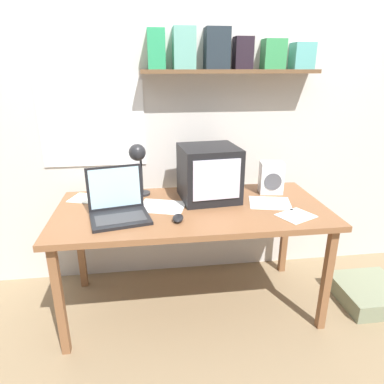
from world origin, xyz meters
name	(u,v)px	position (x,y,z in m)	size (l,w,h in m)	color
ground_plane	(192,304)	(0.00, 0.00, 0.00)	(12.00, 12.00, 0.00)	#887152
back_wall	(183,101)	(0.00, 0.49, 1.31)	(5.60, 0.24, 2.60)	beige
corner_desk	(192,216)	(0.00, 0.00, 0.66)	(1.65, 0.77, 0.72)	brown
crt_monitor	(209,173)	(0.13, 0.14, 0.89)	(0.39, 0.38, 0.34)	black
laptop	(118,205)	(-0.44, -0.07, 0.79)	(0.37, 0.35, 0.28)	black
desk_lamp	(138,158)	(-0.32, 0.22, 0.98)	(0.12, 0.17, 0.36)	#232326
juice_glass	(116,186)	(-0.48, 0.30, 0.78)	(0.07, 0.07, 0.14)	white
space_heater	(271,178)	(0.57, 0.19, 0.82)	(0.17, 0.14, 0.21)	white
computer_mouse	(178,218)	(-0.10, -0.18, 0.73)	(0.08, 0.11, 0.03)	black
loose_paper_near_laptop	(91,199)	(-0.64, 0.23, 0.72)	(0.30, 0.24, 0.00)	silver
printed_handout	(296,216)	(0.58, -0.21, 0.72)	(0.24, 0.23, 0.00)	white
loose_paper_near_monitor	(270,203)	(0.50, 0.00, 0.72)	(0.30, 0.27, 0.00)	white
open_notebook	(162,206)	(-0.18, 0.03, 0.72)	(0.33, 0.29, 0.00)	white
floor_cushion	(369,293)	(1.22, -0.12, 0.06)	(0.43, 0.43, 0.12)	gray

